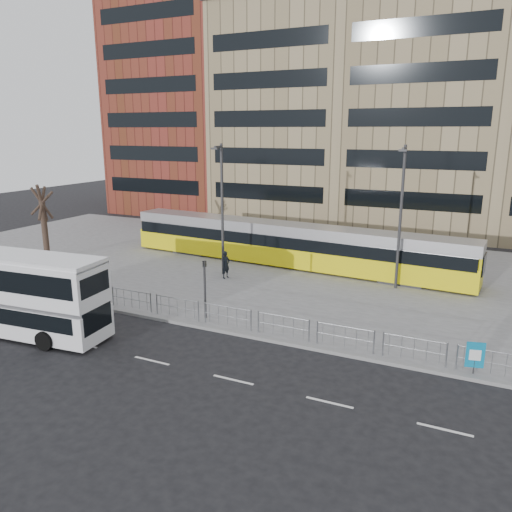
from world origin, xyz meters
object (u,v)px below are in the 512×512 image
at_px(ad_panel, 475,355).
at_px(traffic_light_west, 205,282).
at_px(lamp_post_west, 222,205).
at_px(bare_tree, 40,183).
at_px(tram, 288,244).
at_px(lamp_post_east, 401,213).
at_px(pedestrian, 226,265).
at_px(double_decker_bus, 11,290).

height_order(ad_panel, traffic_light_west, traffic_light_west).
bearing_deg(lamp_post_west, bare_tree, -171.19).
xyz_separation_m(tram, lamp_post_east, (8.11, -2.28, 3.22)).
bearing_deg(pedestrian, ad_panel, -100.82).
relative_size(pedestrian, bare_tree, 0.23).
bearing_deg(double_decker_bus, bare_tree, 126.40).
distance_m(double_decker_bus, lamp_post_east, 21.83).
relative_size(ad_panel, bare_tree, 0.17).
distance_m(tram, lamp_post_east, 9.02).
height_order(double_decker_bus, tram, double_decker_bus).
relative_size(ad_panel, lamp_post_east, 0.16).
distance_m(ad_panel, lamp_post_west, 18.58).
bearing_deg(traffic_light_west, lamp_post_west, 121.50).
distance_m(pedestrian, lamp_post_west, 3.95).
height_order(pedestrian, bare_tree, bare_tree).
bearing_deg(lamp_post_west, double_decker_bus, -109.41).
xyz_separation_m(ad_panel, lamp_post_west, (-16.17, 8.26, 3.96)).
height_order(lamp_post_west, bare_tree, lamp_post_west).
bearing_deg(lamp_post_west, lamp_post_east, 9.31).
bearing_deg(bare_tree, ad_panel, -11.35).
bearing_deg(lamp_post_east, pedestrian, -166.39).
bearing_deg(lamp_post_west, tram, 52.71).
distance_m(tram, pedestrian, 5.50).
bearing_deg(tram, lamp_post_east, -11.79).
xyz_separation_m(tram, traffic_light_west, (0.02, -11.70, 0.44)).
bearing_deg(traffic_light_west, tram, 98.94).
bearing_deg(double_decker_bus, traffic_light_west, 29.72).
relative_size(tram, ad_panel, 19.17).
height_order(traffic_light_west, lamp_post_west, lamp_post_west).
xyz_separation_m(tram, pedestrian, (-2.51, -4.85, -0.62)).
distance_m(tram, ad_panel, 17.99).
bearing_deg(traffic_light_west, ad_panel, 5.82).
xyz_separation_m(pedestrian, traffic_light_west, (2.54, -6.85, 1.06)).
bearing_deg(traffic_light_west, double_decker_bus, -136.37).
xyz_separation_m(ad_panel, lamp_post_east, (-4.91, 10.10, 3.96)).
xyz_separation_m(traffic_light_west, lamp_post_east, (8.09, 9.42, 2.78)).
relative_size(pedestrian, lamp_post_east, 0.21).
xyz_separation_m(double_decker_bus, ad_panel, (20.73, 4.69, -1.24)).
xyz_separation_m(pedestrian, lamp_post_west, (-0.63, 0.73, 3.83)).
height_order(pedestrian, lamp_post_west, lamp_post_west).
distance_m(double_decker_bus, ad_panel, 21.29).
height_order(double_decker_bus, bare_tree, bare_tree).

